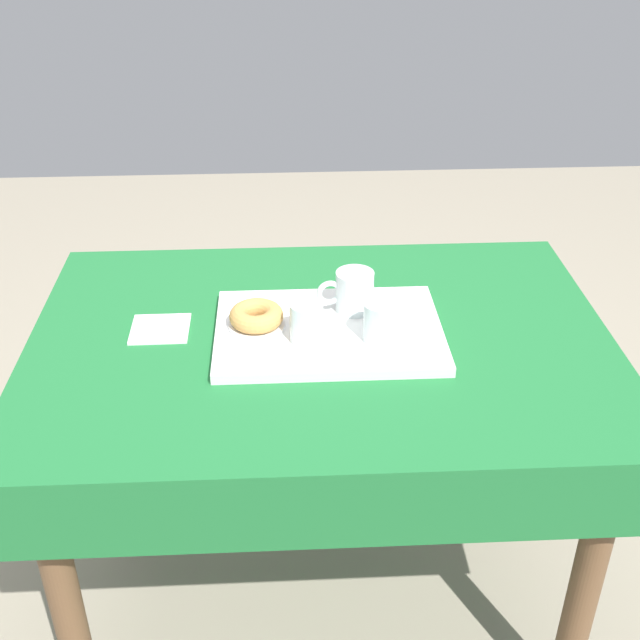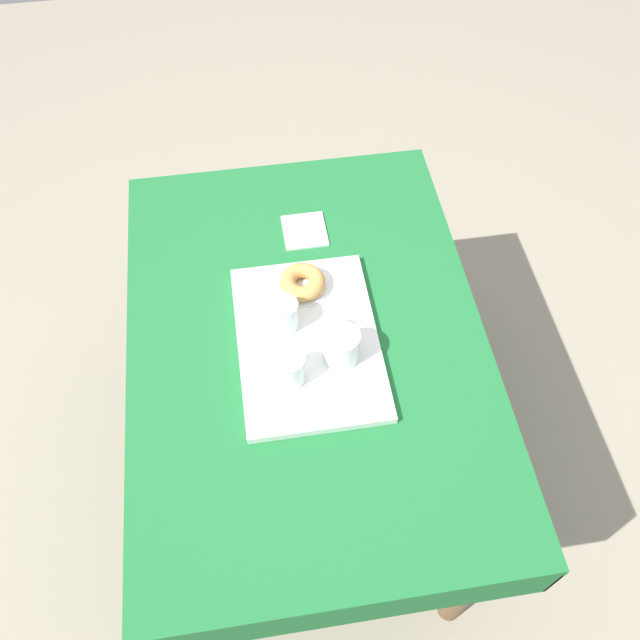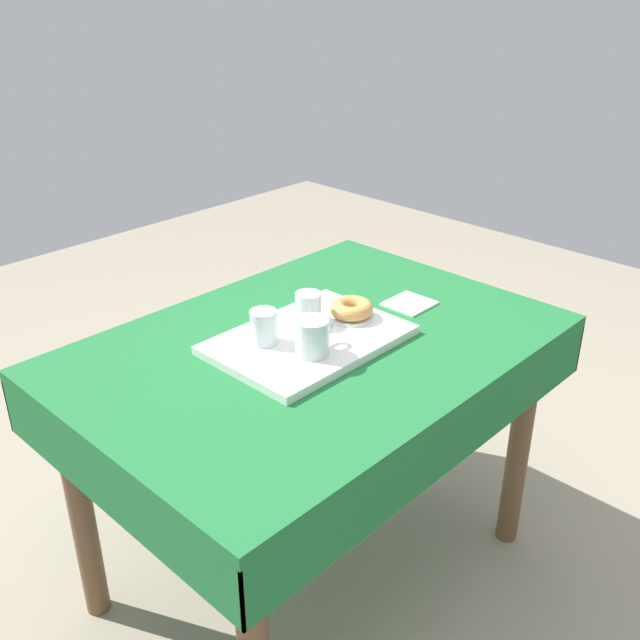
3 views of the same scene
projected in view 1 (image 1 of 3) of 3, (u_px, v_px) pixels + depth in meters
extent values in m
plane|color=gray|center=(321.00, 587.00, 2.07)|extent=(6.00, 6.00, 0.00)
cube|color=#1E6B33|center=(321.00, 342.00, 1.69)|extent=(1.22, 0.86, 0.03)
cube|color=#1E6B33|center=(312.00, 281.00, 2.09)|extent=(1.22, 0.01, 0.14)
cube|color=#1E6B33|center=(334.00, 518.00, 1.37)|extent=(1.22, 0.01, 0.14)
cube|color=#1E6B33|center=(597.00, 367.00, 1.76)|extent=(0.01, 0.86, 0.14)
cube|color=#1E6B33|center=(36.00, 383.00, 1.70)|extent=(0.01, 0.86, 0.14)
cylinder|color=brown|center=(503.00, 388.00, 2.19)|extent=(0.06, 0.06, 0.74)
cylinder|color=brown|center=(122.00, 400.00, 2.15)|extent=(0.06, 0.06, 0.74)
cylinder|color=brown|center=(585.00, 584.00, 1.62)|extent=(0.06, 0.06, 0.74)
cylinder|color=brown|center=(67.00, 606.00, 1.57)|extent=(0.06, 0.06, 0.74)
cube|color=white|center=(329.00, 332.00, 1.67)|extent=(0.47, 0.33, 0.02)
cylinder|color=silver|center=(355.00, 291.00, 1.71)|extent=(0.08, 0.08, 0.09)
cylinder|color=#84380F|center=(355.00, 295.00, 1.71)|extent=(0.07, 0.07, 0.06)
torus|color=silver|center=(330.00, 293.00, 1.70)|extent=(0.06, 0.02, 0.06)
cylinder|color=silver|center=(380.00, 322.00, 1.60)|extent=(0.07, 0.07, 0.08)
cylinder|color=silver|center=(379.00, 330.00, 1.61)|extent=(0.06, 0.06, 0.04)
cylinder|color=silver|center=(306.00, 322.00, 1.60)|extent=(0.07, 0.07, 0.08)
cylinder|color=silver|center=(306.00, 329.00, 1.61)|extent=(0.06, 0.06, 0.04)
cylinder|color=white|center=(257.00, 325.00, 1.67)|extent=(0.12, 0.12, 0.01)
torus|color=tan|center=(256.00, 316.00, 1.65)|extent=(0.11, 0.11, 0.04)
cube|color=white|center=(160.00, 329.00, 1.70)|extent=(0.12, 0.12, 0.01)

